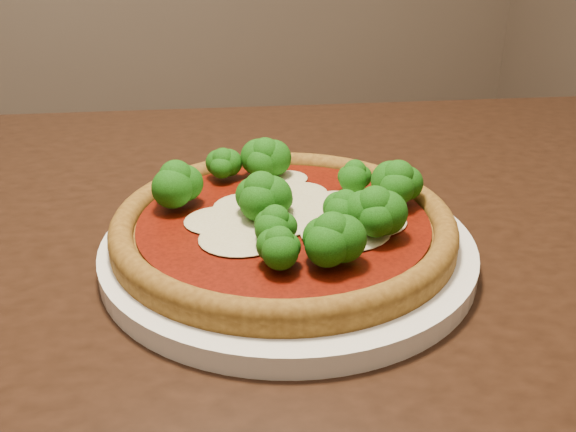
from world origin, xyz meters
name	(u,v)px	position (x,y,z in m)	size (l,w,h in m)	color
dining_table	(218,325)	(0.23, 0.06, 0.65)	(1.29, 1.03, 0.75)	black
plate	(288,248)	(0.29, -0.01, 0.76)	(0.32, 0.32, 0.02)	white
pizza	(287,216)	(0.29, 0.00, 0.79)	(0.29, 0.29, 0.06)	brown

